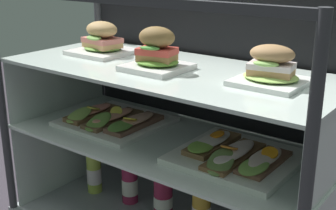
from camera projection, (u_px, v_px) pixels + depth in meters
case_frame at (196, 101)px, 1.56m from camera, size 1.12×0.51×0.83m
riser_lower_tier at (168, 187)px, 1.53m from camera, size 1.06×0.45×0.31m
shelf_lower_glass at (168, 142)px, 1.47m from camera, size 1.07×0.47×0.01m
riser_upper_tier at (168, 107)px, 1.44m from camera, size 1.06×0.45×0.23m
shelf_upper_glass at (168, 70)px, 1.40m from camera, size 1.07×0.47×0.01m
plated_roll_sandwich_right_of_center at (102, 41)px, 1.59m from camera, size 0.20×0.20×0.11m
plated_roll_sandwich_mid_left at (157, 54)px, 1.36m from camera, size 0.18×0.18×0.13m
plated_roll_sandwich_center at (271, 70)px, 1.21m from camera, size 0.18×0.18×0.11m
open_sandwich_tray_near_left_corner at (113, 120)px, 1.60m from camera, size 0.34×0.32×0.06m
open_sandwich_tray_mid_left at (235, 155)px, 1.31m from camera, size 0.34×0.33×0.06m
juice_bottle_front_middle at (94, 172)px, 1.79m from camera, size 0.06×0.06×0.21m
juice_bottle_front_fourth at (130, 180)px, 1.71m from camera, size 0.06×0.06×0.23m
juice_bottle_front_second at (163, 197)px, 1.62m from camera, size 0.07×0.07×0.19m
juice_bottle_back_right at (201, 209)px, 1.50m from camera, size 0.06×0.06×0.24m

